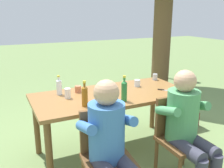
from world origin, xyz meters
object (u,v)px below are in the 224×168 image
Objects in this scene: cup_steel at (155,77)px; backpack_by_near_side at (188,112)px; dining_table at (112,101)px; cup_terracotta at (78,89)px; chair_near_left at (106,152)px; bottle_amber at (85,95)px; lamp_post at (157,1)px; cup_white at (68,93)px; person_in_plaid_shirt at (187,123)px; table_knife at (166,90)px; chair_near_right at (179,134)px; cup_glass at (137,83)px; bottle_clear at (59,86)px; person_in_white_shirt at (110,141)px; bottle_green at (124,90)px.

cup_steel reaches higher than backpack_by_near_side.
cup_steel is at bearing 19.89° from dining_table.
dining_table is 0.44m from cup_terracotta.
cup_steel is at bearing 39.88° from chair_near_left.
bottle_amber is 0.10× the size of lamp_post.
cup_white reaches higher than dining_table.
person_in_plaid_shirt reaches higher than table_knife.
chair_near_right reaches higher than cup_glass.
table_knife is at bearing -12.04° from cup_white.
dining_table is 0.55m from cup_white.
bottle_clear is 2.64× the size of cup_steel.
cup_glass is 0.19× the size of backpack_by_near_side.
backpack_by_near_side is at bearing 26.34° from chair_near_left.
chair_near_right is 1.28m from cup_terracotta.
chair_near_right is 0.74× the size of person_in_white_shirt.
bottle_clear is at bearing 107.27° from cup_white.
person_in_plaid_shirt is 10.25× the size of cup_white.
bottle_green is at bearing -144.33° from cup_steel.
chair_near_left is 4.46× the size of table_knife.
chair_near_right is 7.56× the size of cup_white.
person_in_white_shirt is at bearing -81.80° from bottle_clear.
chair_near_left is 1.00× the size of chair_near_right.
chair_near_right is at bearing -121.56° from lamp_post.
cup_glass is 0.39m from table_knife.
lamp_post is (2.37, 3.01, 1.17)m from cup_glass.
bottle_clear is 1.41m from cup_steel.
bottle_clear is 2.89× the size of cup_terracotta.
cup_terracotta is (-0.77, 1.07, 0.16)m from person_in_plaid_shirt.
bottle_amber is at bearing -99.66° from cup_terracotta.
lamp_post is at bearing 51.75° from cup_glass.
cup_glass is 0.79m from cup_terracotta.
cup_white is at bearing 96.46° from person_in_white_shirt.
cup_steel is (0.83, 0.30, 0.13)m from dining_table.
cup_white is at bearing -137.62° from cup_terracotta.
lamp_post is (2.79, 3.43, 1.10)m from bottle_green.
cup_white reaches higher than table_knife.
chair_near_right is 1.29m from cup_white.
bottle_green is 3.24× the size of cup_steel.
bottle_clear is at bearing 177.14° from cup_terracotta.
cup_glass is 1.09× the size of cup_terracotta.
table_knife is at bearing 27.42° from chair_near_left.
backpack_by_near_side is at bearing -2.66° from cup_terracotta.
lamp_post is (1.43, 3.00, 1.76)m from backpack_by_near_side.
bottle_amber is at bearing -167.58° from backpack_by_near_side.
backpack_by_near_side is at bearing 12.42° from bottle_amber.
cup_white is at bearing -176.16° from cup_glass.
bottle_clear is 0.23m from cup_terracotta.
bottle_amber reaches higher than dining_table.
lamp_post is at bearing 58.44° from chair_near_right.
cup_white is at bearing -170.28° from cup_steel.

